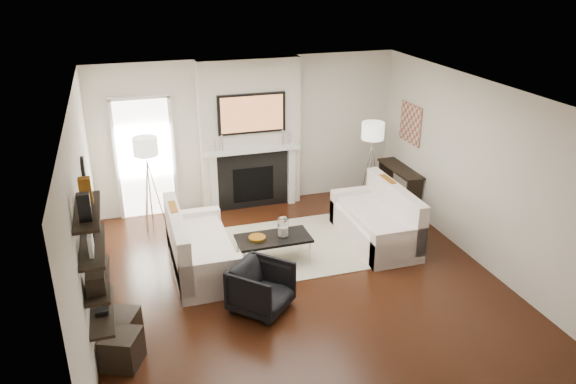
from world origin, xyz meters
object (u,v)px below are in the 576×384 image
object	(u,v)px
loveseat_left_base	(202,257)
coffee_table	(273,238)
armchair	(261,286)
ottoman_near	(121,328)
loveseat_right_base	(374,229)
lamp_left_shade	(145,146)
lamp_right_shade	(373,131)

from	to	relation	value
loveseat_left_base	coffee_table	world-z (taller)	same
armchair	ottoman_near	distance (m)	1.79
loveseat_left_base	ottoman_near	size ratio (longest dim) A/B	4.50
ottoman_near	armchair	bearing A→B (deg)	5.35
loveseat_right_base	armchair	xyz separation A→B (m)	(-2.24, -1.32, 0.14)
loveseat_right_base	lamp_left_shade	distance (m)	3.94
armchair	ottoman_near	world-z (taller)	armchair
loveseat_left_base	lamp_right_shade	world-z (taller)	lamp_right_shade
coffee_table	armchair	size ratio (longest dim) A/B	1.56
ottoman_near	loveseat_left_base	bearing A→B (deg)	49.48
loveseat_left_base	lamp_right_shade	size ratio (longest dim) A/B	4.50
ottoman_near	lamp_left_shade	bearing A→B (deg)	78.60
lamp_right_shade	ottoman_near	world-z (taller)	lamp_right_shade
loveseat_left_base	lamp_right_shade	bearing A→B (deg)	22.66
lamp_right_shade	ottoman_near	size ratio (longest dim) A/B	1.00
loveseat_left_base	loveseat_right_base	distance (m)	2.81
lamp_left_shade	lamp_right_shade	size ratio (longest dim) A/B	1.00
loveseat_right_base	lamp_right_shade	xyz separation A→B (m)	(0.51, 1.31, 1.24)
lamp_right_shade	coffee_table	bearing A→B (deg)	-146.66
lamp_left_shade	ottoman_near	distance (m)	3.38
lamp_left_shade	ottoman_near	bearing A→B (deg)	-101.40
armchair	lamp_right_shade	bearing A→B (deg)	-0.79
loveseat_right_base	ottoman_near	xyz separation A→B (m)	(-4.01, -1.48, -0.01)
armchair	coffee_table	bearing A→B (deg)	22.27
loveseat_left_base	coffee_table	distance (m)	1.08
loveseat_left_base	lamp_right_shade	distance (m)	3.80
loveseat_right_base	coffee_table	world-z (taller)	same
loveseat_right_base	coffee_table	distance (m)	1.77
lamp_left_shade	lamp_right_shade	bearing A→B (deg)	-4.15
lamp_right_shade	loveseat_left_base	bearing A→B (deg)	-157.34
loveseat_right_base	lamp_left_shade	size ratio (longest dim) A/B	4.50
armchair	lamp_left_shade	world-z (taller)	lamp_left_shade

